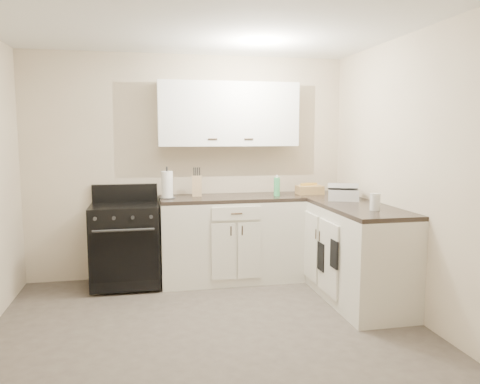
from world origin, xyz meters
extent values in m
plane|color=#473F38|center=(0.00, 0.00, 0.00)|extent=(3.60, 3.60, 0.00)
plane|color=white|center=(0.00, 0.00, 2.50)|extent=(3.60, 3.60, 0.00)
plane|color=beige|center=(0.00, 1.80, 1.25)|extent=(3.60, 0.00, 3.60)
plane|color=beige|center=(1.80, 0.00, 1.25)|extent=(0.00, 3.60, 3.60)
plane|color=beige|center=(0.00, -1.80, 1.25)|extent=(3.60, 0.00, 3.60)
cube|color=beige|center=(0.43, 1.50, 0.45)|extent=(1.55, 0.60, 0.90)
cube|color=beige|center=(1.50, 0.85, 0.45)|extent=(0.60, 1.90, 0.90)
cube|color=black|center=(0.43, 1.50, 0.92)|extent=(1.55, 0.60, 0.04)
cube|color=black|center=(1.50, 0.85, 0.92)|extent=(0.60, 1.90, 0.04)
cube|color=white|center=(0.43, 1.65, 1.84)|extent=(1.55, 0.30, 0.70)
cube|color=black|center=(-0.72, 1.48, 0.46)|extent=(0.70, 0.60, 0.85)
cube|color=tan|center=(0.06, 1.60, 1.05)|extent=(0.11, 0.10, 0.23)
cylinder|color=white|center=(-0.27, 1.48, 1.08)|extent=(0.12, 0.12, 0.29)
cylinder|color=#45B369|center=(0.93, 1.43, 1.04)|extent=(0.09, 0.09, 0.20)
cube|color=tan|center=(1.35, 1.51, 0.99)|extent=(0.29, 0.20, 0.10)
cube|color=silver|center=(1.53, 0.99, 1.00)|extent=(0.39, 0.38, 0.11)
cylinder|color=silver|center=(1.52, 0.30, 1.02)|extent=(0.10, 0.10, 0.15)
cube|color=black|center=(1.18, 0.39, 0.53)|extent=(0.02, 0.15, 0.26)
cube|color=black|center=(1.18, 0.70, 0.42)|extent=(0.02, 0.16, 0.28)
camera|label=1|loc=(-0.51, -3.52, 1.62)|focal=35.00mm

